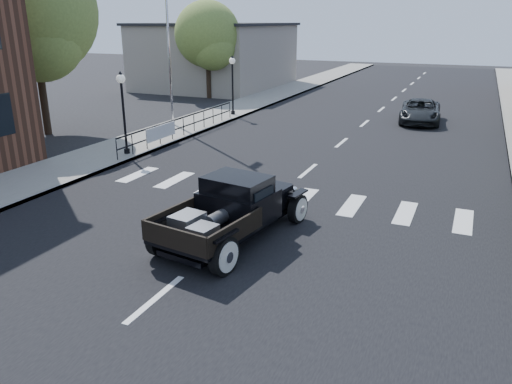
% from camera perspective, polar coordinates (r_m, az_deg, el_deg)
% --- Properties ---
extents(ground, '(120.00, 120.00, 0.00)m').
position_cam_1_polar(ground, '(12.90, -3.82, -5.84)').
color(ground, black).
rests_on(ground, ground).
extents(road, '(14.00, 80.00, 0.02)m').
position_cam_1_polar(road, '(26.48, 11.39, 6.90)').
color(road, black).
rests_on(road, ground).
extents(road_markings, '(12.00, 60.00, 0.06)m').
position_cam_1_polar(road_markings, '(21.75, 8.42, 4.42)').
color(road_markings, silver).
rests_on(road_markings, ground).
extents(sidewalk_left, '(3.00, 80.00, 0.15)m').
position_cam_1_polar(sidewalk_left, '(29.43, -5.10, 8.52)').
color(sidewalk_left, '#99958B').
rests_on(sidewalk_left, ground).
extents(low_building_left, '(10.00, 12.00, 5.00)m').
position_cam_1_polar(low_building_left, '(43.57, -4.50, 15.16)').
color(low_building_left, gray).
rests_on(low_building_left, ground).
extents(railing, '(0.08, 10.00, 1.00)m').
position_cam_1_polar(railing, '(24.49, -8.30, 7.63)').
color(railing, black).
rests_on(railing, sidewalk_left).
extents(banner, '(0.04, 2.20, 0.60)m').
position_cam_1_polar(banner, '(22.86, -10.75, 6.16)').
color(banner, silver).
rests_on(banner, sidewalk_left).
extents(lamp_post_b, '(0.36, 0.36, 3.36)m').
position_cam_1_polar(lamp_post_b, '(21.24, -14.88, 8.70)').
color(lamp_post_b, black).
rests_on(lamp_post_b, sidewalk_left).
extents(lamp_post_c, '(0.36, 0.36, 3.36)m').
position_cam_1_polar(lamp_post_c, '(29.63, -2.69, 12.08)').
color(lamp_post_c, black).
rests_on(lamp_post_c, sidewalk_left).
extents(flagpole, '(0.12, 0.12, 11.21)m').
position_cam_1_polar(flagpole, '(26.74, -10.14, 19.50)').
color(flagpole, silver).
rests_on(flagpole, sidewalk_left).
extents(big_tree_near, '(6.01, 6.01, 8.83)m').
position_cam_1_polar(big_tree_near, '(26.78, -23.86, 15.36)').
color(big_tree_near, olive).
rests_on(big_tree_near, ground).
extents(big_tree_far, '(4.62, 4.62, 6.79)m').
position_cam_1_polar(big_tree_far, '(37.06, -5.52, 15.84)').
color(big_tree_far, olive).
rests_on(big_tree_far, ground).
extents(hotrod_pickup, '(2.98, 5.17, 1.69)m').
position_cam_1_polar(hotrod_pickup, '(12.79, -2.68, -1.92)').
color(hotrod_pickup, black).
rests_on(hotrod_pickup, ground).
extents(second_car, '(2.46, 4.68, 1.26)m').
position_cam_1_polar(second_car, '(29.44, 18.26, 8.74)').
color(second_car, black).
rests_on(second_car, ground).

